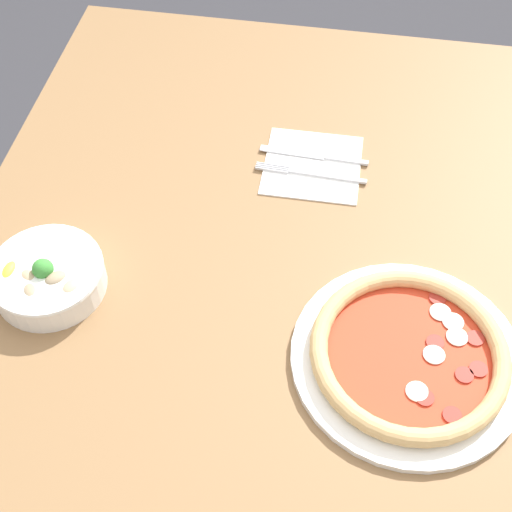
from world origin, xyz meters
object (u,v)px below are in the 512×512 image
Objects in this scene: fork at (312,174)px; pizza at (409,355)px; bowl at (47,275)px; knife at (319,156)px.

pizza is at bearing 119.62° from fork.
bowl is 0.48m from fork.
pizza is at bearing 116.02° from knife.
knife is at bearing 23.62° from pizza.
bowl reaches higher than pizza.
fork and knife have the same top height.
bowl is 0.89× the size of knife.
knife is (0.35, -0.38, -0.02)m from bowl.
bowl is (0.04, 0.55, 0.01)m from pizza.
fork is at bearing 27.22° from pizza.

